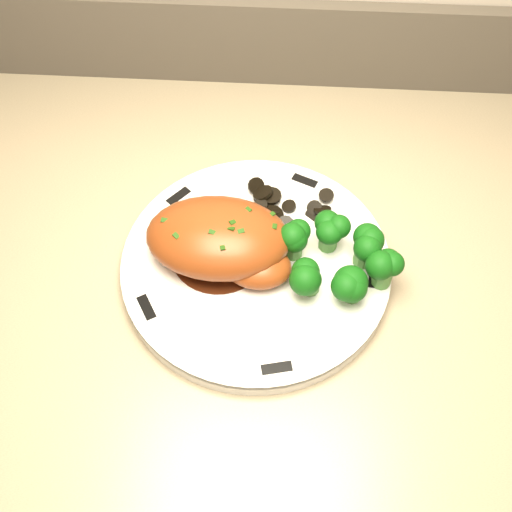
# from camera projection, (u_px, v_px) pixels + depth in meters

# --- Properties ---
(counter) EXTENTS (1.98, 0.65, 0.97)m
(counter) POSITION_uv_depth(u_px,v_px,m) (490.00, 422.00, 1.05)
(counter) COLOR brown
(counter) RESTS_ON ground
(plate) EXTENTS (0.33, 0.33, 0.02)m
(plate) POSITION_uv_depth(u_px,v_px,m) (256.00, 266.00, 0.71)
(plate) COLOR white
(plate) RESTS_ON counter
(rim_accent_0) EXTENTS (0.03, 0.02, 0.00)m
(rim_accent_0) POSITION_uv_depth(u_px,v_px,m) (305.00, 181.00, 0.76)
(rim_accent_0) COLOR black
(rim_accent_0) RESTS_ON plate
(rim_accent_1) EXTENTS (0.03, 0.03, 0.00)m
(rim_accent_1) POSITION_uv_depth(u_px,v_px,m) (178.00, 196.00, 0.75)
(rim_accent_1) COLOR black
(rim_accent_1) RESTS_ON plate
(rim_accent_2) EXTENTS (0.02, 0.03, 0.00)m
(rim_accent_2) POSITION_uv_depth(u_px,v_px,m) (146.00, 307.00, 0.66)
(rim_accent_2) COLOR black
(rim_accent_2) RESTS_ON plate
(rim_accent_3) EXTENTS (0.03, 0.02, 0.00)m
(rim_accent_3) POSITION_uv_depth(u_px,v_px,m) (277.00, 368.00, 0.63)
(rim_accent_3) COLOR black
(rim_accent_3) RESTS_ON plate
(rim_accent_4) EXTENTS (0.01, 0.03, 0.00)m
(rim_accent_4) POSITION_uv_depth(u_px,v_px,m) (374.00, 276.00, 0.69)
(rim_accent_4) COLOR black
(rim_accent_4) RESTS_ON plate
(gravy_pool) EXTENTS (0.11, 0.11, 0.00)m
(gravy_pool) POSITION_uv_depth(u_px,v_px,m) (219.00, 253.00, 0.70)
(gravy_pool) COLOR #39170A
(gravy_pool) RESTS_ON plate
(chicken_breast) EXTENTS (0.16, 0.11, 0.06)m
(chicken_breast) POSITION_uv_depth(u_px,v_px,m) (223.00, 241.00, 0.68)
(chicken_breast) COLOR #924119
(chicken_breast) RESTS_ON plate
(mushroom_pile) EXTENTS (0.09, 0.07, 0.03)m
(mushroom_pile) POSITION_uv_depth(u_px,v_px,m) (286.00, 212.00, 0.73)
(mushroom_pile) COLOR black
(mushroom_pile) RESTS_ON plate
(broccoli_florets) EXTENTS (0.13, 0.09, 0.05)m
(broccoli_florets) POSITION_uv_depth(u_px,v_px,m) (340.00, 258.00, 0.67)
(broccoli_florets) COLOR #457F36
(broccoli_florets) RESTS_ON plate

